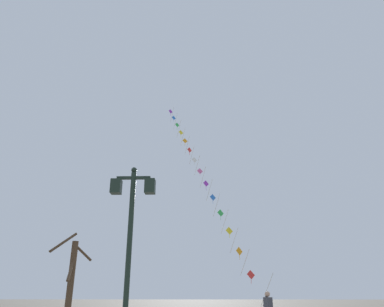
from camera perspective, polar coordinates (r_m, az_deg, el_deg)
The scene contains 3 objects.
twin_lantern_lamp_post at distance 9.76m, azimuth -9.82°, elevation -10.77°, with size 1.22×0.28×4.96m.
kite_train at distance 26.43m, azimuth 1.28°, elevation -2.87°, with size 6.51×15.12×19.19m.
bare_tree at distance 17.04m, azimuth -18.97°, elevation -18.97°, with size 1.48×1.97×4.19m.
Camera 1 is at (-1.07, -0.97, 1.65)m, focal length 33.14 mm.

